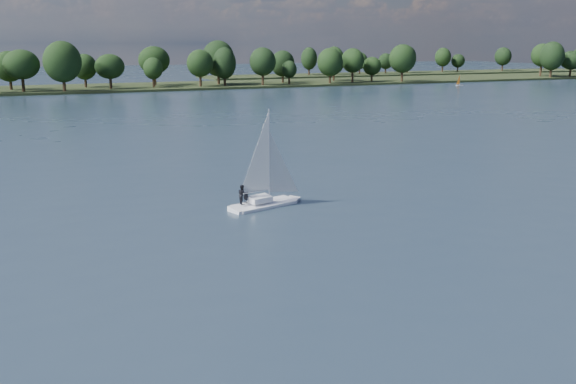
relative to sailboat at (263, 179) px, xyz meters
name	(u,v)px	position (x,y,z in m)	size (l,w,h in m)	color
ground	(202,127)	(12.07, 59.92, -2.70)	(700.00, 700.00, 0.00)	#233342
far_shore	(106,89)	(12.07, 171.92, -2.70)	(660.00, 40.00, 1.50)	black
far_shore_back	(414,74)	(172.07, 219.92, -2.70)	(220.00, 30.00, 1.40)	black
sailboat	(263,179)	(0.00, 0.00, 0.00)	(7.63, 3.96, 9.67)	white
dinghy_orange	(460,83)	(133.49, 136.64, -1.67)	(2.78, 1.21, 4.36)	silver
treeline	(103,65)	(11.11, 168.15, 5.46)	(562.70, 74.69, 17.93)	black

